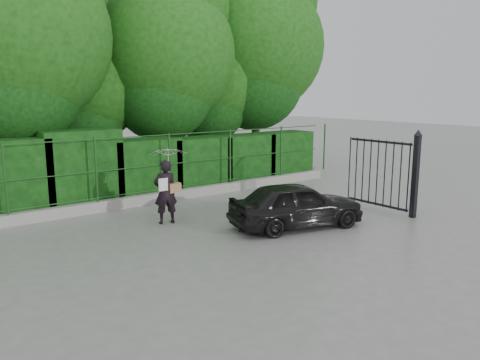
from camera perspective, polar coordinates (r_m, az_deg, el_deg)
ground at (r=10.85m, az=1.39°, el=-7.13°), size 80.00×80.00×0.00m
kerb at (r=14.47m, az=-9.85°, el=-2.13°), size 14.00×0.25×0.30m
fence at (r=14.38m, az=-9.20°, el=2.07°), size 14.13×0.06×1.80m
hedge at (r=15.09m, az=-12.59°, el=1.49°), size 14.20×1.20×2.25m
trees at (r=17.57m, az=-12.00°, el=14.70°), size 17.10×6.15×8.08m
gate at (r=13.45m, az=18.89°, el=0.98°), size 0.22×2.33×2.36m
woman at (r=12.01m, az=-8.78°, el=0.77°), size 0.96×0.97×1.94m
car at (r=11.69m, az=6.90°, el=-2.97°), size 3.61×2.16×1.15m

